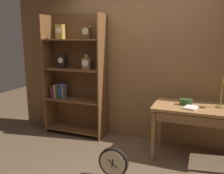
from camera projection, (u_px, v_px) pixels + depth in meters
back_wood_panel at (139, 65)px, 4.05m from camera, size 4.80×0.05×2.60m
bookshelf at (74, 76)px, 4.31m from camera, size 1.11×0.37×2.15m
workbench at (196, 114)px, 3.40m from camera, size 1.20×0.66×0.80m
toolbox_small at (186, 102)px, 3.47m from camera, size 0.17×0.10×0.09m
open_repair_manual at (191, 107)px, 3.32m from camera, size 0.21×0.25×0.02m
round_clock_large at (113, 163)px, 3.00m from camera, size 0.38×0.11×0.42m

